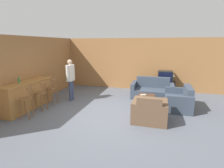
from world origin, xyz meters
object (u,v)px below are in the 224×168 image
Objects in this scene: armchair_near at (149,112)px; person_by_window at (71,78)px; tv at (165,76)px; book_on_table at (143,95)px; tv_unit at (164,87)px; coffee_table at (146,98)px; table_lamp at (173,75)px; couch_far at (152,91)px; bottle at (19,80)px; bar_chair_far at (52,90)px; bar_chair_near at (26,101)px; bar_chair_mid at (41,95)px; loveseat_right at (179,100)px.

person_by_window reaches higher than armchair_near.
armchair_near is 3.56m from tv.
tv_unit is at bearing 68.43° from book_on_table.
table_lamp is at bearing 64.94° from coffee_table.
coffee_table is at bearing -97.94° from couch_far.
tv is 2.60× the size of bottle.
tv is (4.26, 2.84, 0.26)m from bar_chair_far.
bottle reaches higher than bar_chair_near.
armchair_near is 1.52× the size of tv.
bar_chair_near is at bearing -35.31° from bottle.
person_by_window is (0.50, 1.98, 0.41)m from bar_chair_near.
book_on_table is (3.43, 0.75, -0.14)m from bar_chair_far.
bar_chair_mid is 0.60× the size of person_by_window.
couch_far is 1.72× the size of armchair_near.
loveseat_right is (0.99, 1.43, -0.01)m from armchair_near.
bar_chair_near is 1.07× the size of tv_unit.
tv is 0.40× the size of person_by_window.
bar_chair_near is at bearing -155.36° from loveseat_right.
bar_chair_mid is 5.53m from tv_unit.
table_lamp is at bearing 94.17° from loveseat_right.
loveseat_right is at bearing 24.64° from bar_chair_near.
couch_far is 1.15m from book_on_table.
armchair_near is (3.75, 0.75, -0.25)m from bar_chair_near.
tv_unit is (0.51, 3.49, -0.02)m from armchair_near.
person_by_window is at bearing 68.60° from bar_chair_mid.
bar_chair_far is 0.99× the size of armchair_near.
book_on_table is (-1.30, -0.02, 0.12)m from loveseat_right.
bar_chair_far is at bearing -170.72° from loveseat_right.
couch_far is 1.12m from tv_unit.
bar_chair_mid is at bearing -179.61° from armchair_near.
couch_far is at bearing 33.16° from bottle.
couch_far reaches higher than tv_unit.
coffee_table is at bearing -107.74° from tv_unit.
bottle reaches higher than couch_far.
tv is 2.78× the size of book_on_table.
table_lamp is (1.03, 2.21, 0.55)m from coffee_table.
book_on_table is (4.04, 1.72, -0.72)m from bottle.
book_on_table is (-0.12, 0.12, 0.08)m from coffee_table.
couch_far is 1.24m from coffee_table.
bottle is (-4.33, -2.83, 0.83)m from couch_far.
bar_chair_far reaches higher than armchair_near.
coffee_table is at bearing 21.04° from bottle.
tv reaches higher than armchair_near.
bar_chair_near is 3.83m from armchair_near.
person_by_window reaches higher than tv.
bar_chair_far reaches higher than loveseat_right.
bar_chair_near is 0.74× the size of loveseat_right.
bar_chair_mid is 3.72m from book_on_table.
bar_chair_near is 2.23× the size of table_lamp.
bar_chair_near is 0.72m from bar_chair_mid.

